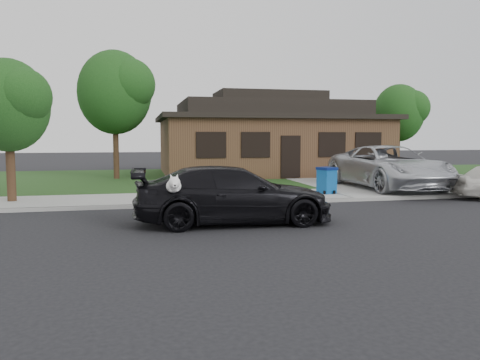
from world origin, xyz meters
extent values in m
plane|color=black|center=(0.00, 0.00, 0.00)|extent=(120.00, 120.00, 0.00)
cube|color=gray|center=(0.00, 5.00, 0.06)|extent=(60.00, 3.00, 0.12)
cube|color=gray|center=(0.00, 3.50, 0.06)|extent=(60.00, 0.12, 0.12)
cube|color=#193814|center=(0.00, 13.00, 0.07)|extent=(60.00, 13.00, 0.13)
cube|color=gray|center=(6.00, 10.00, 0.07)|extent=(4.50, 13.00, 0.14)
imported|color=black|center=(-1.10, 0.38, 0.73)|extent=(5.10, 2.18, 1.47)
ellipsoid|color=white|center=(-2.68, -0.58, 1.09)|extent=(0.34, 0.40, 0.30)
sphere|color=white|center=(-2.68, -0.81, 1.19)|extent=(0.26, 0.26, 0.26)
cube|color=white|center=(-2.68, -0.93, 1.15)|extent=(0.09, 0.12, 0.08)
sphere|color=black|center=(-2.68, -0.99, 1.15)|extent=(0.04, 0.04, 0.04)
cone|color=white|center=(-2.75, -0.76, 1.33)|extent=(0.11, 0.11, 0.14)
cone|color=white|center=(-2.61, -0.76, 1.33)|extent=(0.11, 0.11, 0.14)
imported|color=silver|center=(6.45, 5.92, 1.00)|extent=(2.94, 6.25, 1.73)
cube|color=#0C4A8E|center=(3.38, 4.94, 0.56)|extent=(0.70, 0.70, 0.88)
cube|color=#061650|center=(3.38, 4.94, 1.05)|extent=(0.76, 0.76, 0.10)
cylinder|color=black|center=(3.18, 4.67, 0.19)|extent=(0.10, 0.14, 0.14)
cylinder|color=black|center=(3.57, 4.67, 0.19)|extent=(0.10, 0.14, 0.14)
cube|color=#422B1C|center=(4.00, 15.00, 1.63)|extent=(12.00, 8.00, 3.00)
cube|color=black|center=(4.00, 15.00, 3.25)|extent=(12.60, 8.60, 0.25)
cube|color=black|center=(4.00, 15.00, 3.78)|extent=(10.00, 6.50, 0.80)
cube|color=black|center=(4.00, 15.00, 4.48)|extent=(6.00, 3.50, 0.60)
cube|color=black|center=(4.00, 10.97, 1.23)|extent=(1.00, 0.06, 2.10)
cube|color=black|center=(0.00, 10.97, 1.83)|extent=(1.30, 0.05, 1.10)
cube|color=black|center=(2.20, 10.97, 1.83)|extent=(1.30, 0.05, 1.10)
cube|color=black|center=(6.20, 10.97, 1.83)|extent=(1.30, 0.05, 1.10)
cube|color=black|center=(8.20, 10.97, 1.83)|extent=(1.30, 0.05, 1.10)
cylinder|color=#332114|center=(-4.50, 13.00, 1.37)|extent=(0.28, 0.28, 2.48)
ellipsoid|color=#143811|center=(-4.50, 13.00, 4.41)|extent=(3.60, 3.60, 4.14)
sphere|color=#26591E|center=(-3.78, 12.46, 4.77)|extent=(2.52, 2.52, 2.52)
cylinder|color=#332114|center=(12.00, 14.50, 1.14)|extent=(0.28, 0.28, 2.03)
ellipsoid|color=#143811|center=(12.00, 14.50, 3.65)|extent=(3.00, 3.00, 3.45)
sphere|color=#26591E|center=(12.60, 14.05, 3.95)|extent=(2.10, 2.10, 2.10)
cylinder|color=#332114|center=(-7.50, 5.20, 1.02)|extent=(0.28, 0.28, 1.80)
ellipsoid|color=#143811|center=(-7.50, 5.20, 3.22)|extent=(2.60, 2.60, 2.99)
sphere|color=#26591E|center=(-6.98, 4.81, 3.48)|extent=(1.82, 1.82, 1.82)
camera|label=1|loc=(-3.48, -11.21, 2.20)|focal=35.00mm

